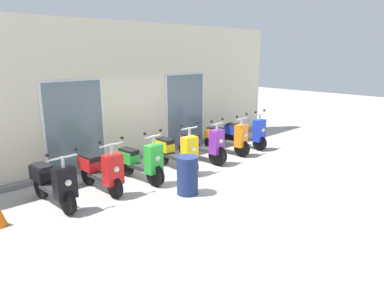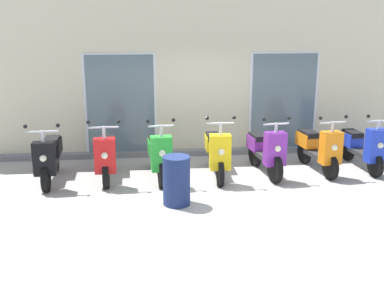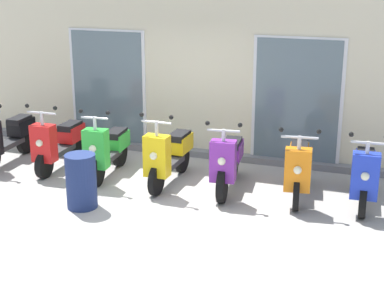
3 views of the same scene
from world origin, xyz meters
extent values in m
plane|color=#A8A39E|center=(0.00, 0.00, 0.00)|extent=(40.00, 40.00, 0.00)
cube|color=beige|center=(0.00, 2.48, 1.86)|extent=(11.38, 0.30, 3.71)
cube|color=slate|center=(0.00, 2.23, 0.06)|extent=(11.38, 0.20, 0.12)
cube|color=silver|center=(-1.83, 2.31, 1.15)|extent=(1.59, 0.04, 2.30)
cube|color=slate|center=(-1.83, 2.29, 1.15)|extent=(1.47, 0.02, 2.22)
cube|color=silver|center=(1.83, 2.31, 1.15)|extent=(1.59, 0.04, 2.30)
cube|color=slate|center=(1.83, 2.29, 1.15)|extent=(1.47, 0.02, 2.22)
cylinder|color=black|center=(-3.09, 0.22, 0.24)|extent=(0.13, 0.49, 0.49)
cylinder|color=black|center=(-3.14, 1.34, 0.24)|extent=(0.13, 0.49, 0.49)
cube|color=#2D2D30|center=(-3.11, 0.78, 0.34)|extent=(0.29, 0.70, 0.09)
cube|color=black|center=(-3.09, 0.26, 0.60)|extent=(0.39, 0.26, 0.60)
sphere|color=#F2EFCC|center=(-3.09, 0.13, 0.64)|extent=(0.12, 0.12, 0.12)
cube|color=black|center=(-3.13, 1.24, 0.55)|extent=(0.32, 0.53, 0.28)
cube|color=black|center=(-3.13, 1.20, 0.69)|extent=(0.28, 0.49, 0.11)
cylinder|color=silver|center=(-3.09, 0.26, 0.99)|extent=(0.06, 0.06, 0.23)
cylinder|color=silver|center=(-3.09, 0.26, 1.09)|extent=(0.55, 0.06, 0.04)
sphere|color=black|center=(-2.82, 0.27, 1.19)|extent=(0.07, 0.07, 0.07)
sphere|color=black|center=(-3.36, 0.25, 1.19)|extent=(0.07, 0.07, 0.07)
cylinder|color=black|center=(-2.04, 0.28, 0.22)|extent=(0.12, 0.45, 0.45)
cylinder|color=black|center=(-2.07, 1.36, 0.22)|extent=(0.12, 0.45, 0.45)
cube|color=#2D2D30|center=(-2.06, 0.82, 0.32)|extent=(0.28, 0.68, 0.09)
cube|color=red|center=(-2.04, 0.32, 0.60)|extent=(0.39, 0.25, 0.63)
sphere|color=#F2EFCC|center=(-2.04, 0.19, 0.64)|extent=(0.12, 0.12, 0.12)
cube|color=red|center=(-2.07, 1.26, 0.52)|extent=(0.32, 0.53, 0.28)
cube|color=black|center=(-2.07, 1.22, 0.66)|extent=(0.27, 0.49, 0.11)
cylinder|color=silver|center=(-2.04, 0.32, 1.02)|extent=(0.06, 0.06, 0.25)
cylinder|color=silver|center=(-2.04, 0.32, 1.12)|extent=(0.52, 0.05, 0.04)
sphere|color=black|center=(-1.78, 0.33, 1.22)|extent=(0.07, 0.07, 0.07)
sphere|color=black|center=(-2.30, 0.31, 1.22)|extent=(0.07, 0.07, 0.07)
cylinder|color=black|center=(-1.03, 0.23, 0.25)|extent=(0.15, 0.50, 0.49)
cylinder|color=black|center=(-1.12, 1.27, 0.25)|extent=(0.15, 0.50, 0.49)
cube|color=#2D2D30|center=(-1.07, 0.75, 0.35)|extent=(0.31, 0.67, 0.09)
cube|color=green|center=(-1.03, 0.27, 0.63)|extent=(0.40, 0.27, 0.64)
sphere|color=#F2EFCC|center=(-1.02, 0.14, 0.67)|extent=(0.12, 0.12, 0.12)
cube|color=green|center=(-1.11, 1.17, 0.50)|extent=(0.34, 0.54, 0.28)
cube|color=black|center=(-1.10, 1.13, 0.64)|extent=(0.30, 0.50, 0.11)
cylinder|color=silver|center=(-1.03, 0.27, 1.04)|extent=(0.06, 0.06, 0.23)
cylinder|color=silver|center=(-1.03, 0.27, 1.14)|extent=(0.46, 0.07, 0.04)
sphere|color=black|center=(-0.80, 0.28, 1.24)|extent=(0.07, 0.07, 0.07)
sphere|color=black|center=(-1.26, 0.25, 1.24)|extent=(0.07, 0.07, 0.07)
cylinder|color=black|center=(0.04, 0.20, 0.24)|extent=(0.10, 0.49, 0.49)
cylinder|color=black|center=(0.06, 1.32, 0.24)|extent=(0.10, 0.49, 0.49)
cube|color=#2D2D30|center=(0.05, 0.76, 0.34)|extent=(0.27, 0.70, 0.09)
cube|color=yellow|center=(0.04, 0.24, 0.63)|extent=(0.38, 0.25, 0.65)
sphere|color=#F2EFCC|center=(0.04, 0.11, 0.67)|extent=(0.12, 0.12, 0.12)
cube|color=yellow|center=(0.06, 1.22, 0.55)|extent=(0.31, 0.53, 0.28)
cube|color=black|center=(0.06, 1.18, 0.69)|extent=(0.27, 0.48, 0.11)
cylinder|color=silver|center=(0.04, 0.24, 1.06)|extent=(0.06, 0.06, 0.25)
cylinder|color=silver|center=(0.04, 0.24, 1.17)|extent=(0.49, 0.04, 0.04)
sphere|color=black|center=(0.28, 0.23, 1.27)|extent=(0.07, 0.07, 0.07)
sphere|color=black|center=(-0.20, 0.24, 1.27)|extent=(0.07, 0.07, 0.07)
cylinder|color=black|center=(1.09, 0.26, 0.27)|extent=(0.17, 0.54, 0.54)
cylinder|color=black|center=(0.97, 1.33, 0.27)|extent=(0.17, 0.54, 0.54)
cube|color=#2D2D30|center=(1.03, 0.79, 0.37)|extent=(0.33, 0.69, 0.09)
cube|color=purple|center=(1.09, 0.30, 0.64)|extent=(0.40, 0.28, 0.63)
sphere|color=#F2EFCC|center=(1.10, 0.17, 0.68)|extent=(0.12, 0.12, 0.12)
cube|color=purple|center=(0.98, 1.23, 0.52)|extent=(0.36, 0.55, 0.28)
cube|color=black|center=(0.99, 1.19, 0.66)|extent=(0.31, 0.51, 0.11)
cylinder|color=silver|center=(1.09, 0.30, 1.04)|extent=(0.06, 0.06, 0.20)
cylinder|color=silver|center=(1.09, 0.30, 1.12)|extent=(0.49, 0.09, 0.04)
sphere|color=black|center=(1.33, 0.33, 1.22)|extent=(0.07, 0.07, 0.07)
sphere|color=black|center=(0.85, 0.27, 1.22)|extent=(0.07, 0.07, 0.07)
cylinder|color=black|center=(2.20, 0.32, 0.24)|extent=(0.15, 0.49, 0.48)
cylinder|color=black|center=(2.06, 1.38, 0.24)|extent=(0.15, 0.49, 0.48)
cube|color=#2D2D30|center=(2.13, 0.85, 0.34)|extent=(0.35, 0.69, 0.09)
cube|color=orange|center=(2.20, 0.36, 0.62)|extent=(0.41, 0.29, 0.63)
sphere|color=#F2EFCC|center=(2.21, 0.23, 0.66)|extent=(0.12, 0.12, 0.12)
cube|color=orange|center=(2.07, 1.28, 0.54)|extent=(0.37, 0.56, 0.28)
cube|color=black|center=(2.08, 1.24, 0.68)|extent=(0.32, 0.51, 0.11)
cylinder|color=silver|center=(2.20, 0.36, 1.02)|extent=(0.06, 0.06, 0.21)
cylinder|color=silver|center=(2.20, 0.36, 1.11)|extent=(0.53, 0.11, 0.04)
sphere|color=black|center=(2.46, 0.40, 1.21)|extent=(0.07, 0.07, 0.07)
sphere|color=black|center=(1.93, 0.33, 1.21)|extent=(0.07, 0.07, 0.07)
cylinder|color=black|center=(3.13, 0.37, 0.23)|extent=(0.12, 0.46, 0.45)
cylinder|color=black|center=(3.08, 1.49, 0.23)|extent=(0.12, 0.46, 0.45)
cube|color=#2D2D30|center=(3.11, 0.93, 0.33)|extent=(0.29, 0.71, 0.09)
cube|color=#1E38C6|center=(3.13, 0.41, 0.62)|extent=(0.39, 0.26, 0.66)
sphere|color=#F2EFCC|center=(3.14, 0.28, 0.66)|extent=(0.12, 0.12, 0.12)
cube|color=#1E38C6|center=(3.09, 1.39, 0.50)|extent=(0.32, 0.53, 0.28)
cube|color=black|center=(3.09, 1.35, 0.64)|extent=(0.28, 0.49, 0.11)
cylinder|color=silver|center=(3.13, 0.41, 1.03)|extent=(0.06, 0.06, 0.20)
cylinder|color=silver|center=(3.13, 0.41, 1.11)|extent=(0.47, 0.06, 0.04)
sphere|color=black|center=(2.90, 0.40, 1.21)|extent=(0.07, 0.07, 0.07)
cylinder|color=navy|center=(-0.82, -0.61, 0.41)|extent=(0.45, 0.45, 0.82)
camera|label=1|loc=(-5.64, -5.76, 2.93)|focal=33.17mm
camera|label=2|loc=(-1.30, -7.58, 2.90)|focal=42.17mm
camera|label=3|loc=(3.33, -7.57, 3.44)|focal=53.94mm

